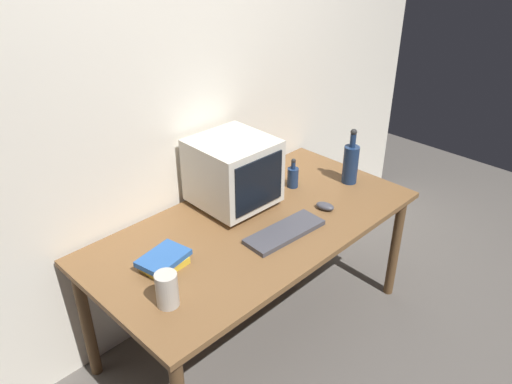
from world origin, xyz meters
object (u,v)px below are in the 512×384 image
(keyboard, at_px, (285,232))
(metal_canister, at_px, (167,290))
(computer_mouse, at_px, (325,206))
(bottle_short, at_px, (293,176))
(crt_monitor, at_px, (233,172))
(bottle_tall, at_px, (351,163))
(book_stack, at_px, (164,261))

(keyboard, distance_m, metal_canister, 0.70)
(keyboard, xyz_separation_m, computer_mouse, (0.32, 0.00, 0.01))
(keyboard, xyz_separation_m, metal_canister, (-0.70, -0.00, 0.06))
(keyboard, height_order, computer_mouse, computer_mouse)
(metal_canister, bearing_deg, bottle_short, 14.90)
(computer_mouse, distance_m, metal_canister, 1.02)
(crt_monitor, distance_m, computer_mouse, 0.51)
(computer_mouse, height_order, metal_canister, metal_canister)
(metal_canister, bearing_deg, keyboard, 0.11)
(crt_monitor, bearing_deg, keyboard, -93.01)
(crt_monitor, relative_size, keyboard, 0.94)
(crt_monitor, height_order, bottle_short, crt_monitor)
(computer_mouse, bearing_deg, keyboard, 168.91)
(keyboard, bearing_deg, crt_monitor, 90.84)
(bottle_short, bearing_deg, computer_mouse, -103.39)
(bottle_tall, bearing_deg, metal_canister, -176.02)
(crt_monitor, relative_size, metal_canister, 2.64)
(computer_mouse, bearing_deg, metal_canister, 168.47)
(crt_monitor, bearing_deg, metal_canister, -151.97)
(book_stack, bearing_deg, bottle_tall, -5.37)
(book_stack, distance_m, metal_canister, 0.25)
(computer_mouse, height_order, bottle_tall, bottle_tall)
(book_stack, bearing_deg, crt_monitor, 16.51)
(keyboard, xyz_separation_m, book_stack, (-0.56, 0.21, 0.02))
(bottle_tall, bearing_deg, crt_monitor, 155.79)
(keyboard, distance_m, bottle_short, 0.49)
(computer_mouse, bearing_deg, bottle_short, 64.77)
(bottle_tall, height_order, book_stack, bottle_tall)
(keyboard, bearing_deg, bottle_tall, 11.89)
(bottle_short, distance_m, book_stack, 0.95)
(keyboard, height_order, metal_canister, metal_canister)
(bottle_tall, distance_m, metal_canister, 1.36)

